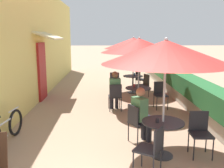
{
  "coord_description": "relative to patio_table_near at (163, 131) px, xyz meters",
  "views": [
    {
      "loc": [
        -0.01,
        -2.6,
        2.34
      ],
      "look_at": [
        0.15,
        4.32,
        1.0
      ],
      "focal_mm": 40.0,
      "sensor_mm": 36.0,
      "label": 1
    }
  ],
  "objects": [
    {
      "name": "cafe_chair_far_back",
      "position": [
        0.4,
        6.25,
        -0.02
      ],
      "size": [
        0.56,
        0.56,
        0.87
      ],
      "rotation": [
        0.0,
        0.0,
        10.35
      ],
      "color": "#232328",
      "rests_on": "ground_plane"
    },
    {
      "name": "patio_table_far",
      "position": [
        0.02,
        5.61,
        0.0
      ],
      "size": [
        0.82,
        0.82,
        0.71
      ],
      "color": "#28282D",
      "rests_on": "ground_plane"
    },
    {
      "name": "seated_patron_mid_right",
      "position": [
        -0.82,
        3.17,
        0.16
      ],
      "size": [
        0.36,
        0.42,
        1.25
      ],
      "rotation": [
        0.0,
        0.0,
        6.36
      ],
      "color": "#23232D",
      "rests_on": "ground_plane"
    },
    {
      "name": "seated_patron_near_left",
      "position": [
        -0.32,
        0.68,
        0.16
      ],
      "size": [
        0.5,
        0.47,
        1.25
      ],
      "rotation": [
        0.0,
        0.0,
        5.2
      ],
      "color": "#23232D",
      "rests_on": "ground_plane"
    },
    {
      "name": "cafe_chair_far_left",
      "position": [
        -0.74,
        5.62,
        -0.02
      ],
      "size": [
        0.45,
        0.45,
        0.87
      ],
      "rotation": [
        0.0,
        0.0,
        6.16
      ],
      "color": "#232328",
      "rests_on": "ground_plane"
    },
    {
      "name": "patio_table_mid",
      "position": [
        -0.07,
        3.19,
        0.0
      ],
      "size": [
        0.82,
        0.82,
        0.71
      ],
      "color": "#28282D",
      "rests_on": "ground_plane"
    },
    {
      "name": "cafe_chair_near_back",
      "position": [
        0.75,
        0.05,
        -0.02
      ],
      "size": [
        0.41,
        0.41,
        0.87
      ],
      "rotation": [
        0.0,
        0.0,
        9.39
      ],
      "color": "#232328",
      "rests_on": "ground_plane"
    },
    {
      "name": "cafe_chair_near_left",
      "position": [
        -0.42,
        0.62,
        -0.02
      ],
      "size": [
        0.54,
        0.54,
        0.87
      ],
      "rotation": [
        0.0,
        0.0,
        5.2
      ],
      "color": "#232328",
      "rests_on": "ground_plane"
    },
    {
      "name": "cafe_facade_wall",
      "position": [
        -3.62,
        5.25,
        1.56
      ],
      "size": [
        0.98,
        14.67,
        4.2
      ],
      "color": "#E0CC6B",
      "rests_on": "ground_plane"
    },
    {
      "name": "coffee_cup_mid",
      "position": [
        -0.19,
        3.32,
        0.23
      ],
      "size": [
        0.07,
        0.07,
        0.09
      ],
      "color": "#B73D3D",
      "rests_on": "patio_table_mid"
    },
    {
      "name": "cafe_chair_mid_right",
      "position": [
        -0.81,
        3.06,
        -0.02
      ],
      "size": [
        0.43,
        0.43,
        0.87
      ],
      "rotation": [
        0.0,
        0.0,
        6.36
      ],
      "color": "#232328",
      "rests_on": "ground_plane"
    },
    {
      "name": "patio_umbrella_near",
      "position": [
        0.0,
        0.0,
        1.51
      ],
      "size": [
        2.37,
        2.37,
        2.31
      ],
      "color": "#B7B7BC",
      "rests_on": "ground_plane"
    },
    {
      "name": "cafe_chair_mid_left",
      "position": [
        0.67,
        3.32,
        -0.02
      ],
      "size": [
        0.43,
        0.43,
        0.87
      ],
      "rotation": [
        0.0,
        0.0,
        3.22
      ],
      "color": "#232328",
      "rests_on": "ground_plane"
    },
    {
      "name": "cafe_chair_near_right",
      "position": [
        -0.33,
        -0.68,
        -0.02
      ],
      "size": [
        0.55,
        0.55,
        0.87
      ],
      "rotation": [
        0.0,
        0.0,
        7.3
      ],
      "color": "#232328",
      "rests_on": "ground_plane"
    },
    {
      "name": "coffee_cup_near",
      "position": [
        -0.12,
        -0.05,
        0.23
      ],
      "size": [
        0.07,
        0.07,
        0.09
      ],
      "color": "#232328",
      "rests_on": "patio_table_near"
    },
    {
      "name": "patio_umbrella_far",
      "position": [
        0.02,
        5.61,
        1.51
      ],
      "size": [
        2.37,
        2.37,
        2.31
      ],
      "color": "#B7B7BC",
      "rests_on": "ground_plane"
    },
    {
      "name": "cafe_chair_far_right",
      "position": [
        0.38,
        4.95,
        -0.02
      ],
      "size": [
        0.52,
        0.52,
        0.87
      ],
      "rotation": [
        0.0,
        0.0,
        8.26
      ],
      "color": "#232328",
      "rests_on": "ground_plane"
    },
    {
      "name": "coffee_cup_far",
      "position": [
        0.09,
        5.75,
        0.23
      ],
      "size": [
        0.07,
        0.07,
        0.09
      ],
      "color": "teal",
      "rests_on": "patio_table_far"
    },
    {
      "name": "patio_table_near",
      "position": [
        0.0,
        0.0,
        0.0
      ],
      "size": [
        0.82,
        0.82,
        0.71
      ],
      "color": "#28282D",
      "rests_on": "ground_plane"
    },
    {
      "name": "bicycle_second",
      "position": [
        -3.31,
        0.61,
        -0.2
      ],
      "size": [
        0.25,
        1.69,
        0.72
      ],
      "rotation": [
        0.0,
        0.0,
        -0.11
      ],
      "color": "black",
      "rests_on": "ground_plane"
    },
    {
      "name": "planter_hedge",
      "position": [
        1.67,
        5.28,
        0.0
      ],
      "size": [
        0.6,
        13.67,
        1.01
      ],
      "color": "gray",
      "rests_on": "ground_plane"
    },
    {
      "name": "patio_umbrella_mid",
      "position": [
        -0.07,
        3.19,
        1.51
      ],
      "size": [
        2.37,
        2.37,
        2.31
      ],
      "color": "#B7B7BC",
      "rests_on": "ground_plane"
    }
  ]
}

